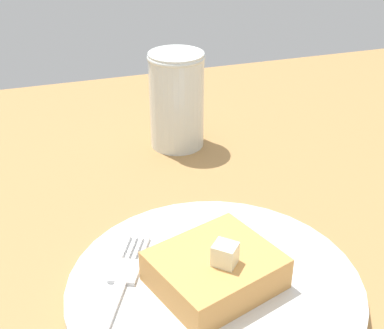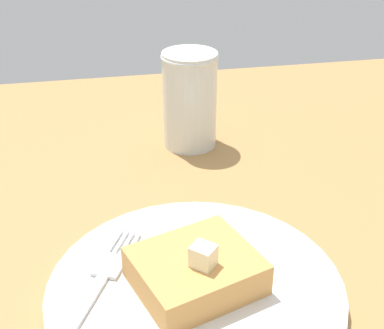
# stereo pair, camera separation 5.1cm
# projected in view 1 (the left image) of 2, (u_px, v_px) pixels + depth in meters

# --- Properties ---
(table_surface) EXTENTS (0.93, 0.93, 0.02)m
(table_surface) POSITION_uv_depth(u_px,v_px,m) (314.00, 244.00, 0.50)
(table_surface) COLOR #A87C47
(table_surface) RESTS_ON ground
(plate) EXTENTS (0.23, 0.23, 0.01)m
(plate) POSITION_uv_depth(u_px,v_px,m) (215.00, 288.00, 0.42)
(plate) COLOR silver
(plate) RESTS_ON table_surface
(toast_slice_center) EXTENTS (0.10, 0.11, 0.03)m
(toast_slice_center) POSITION_uv_depth(u_px,v_px,m) (215.00, 270.00, 0.41)
(toast_slice_center) COLOR #D6974E
(toast_slice_center) RESTS_ON plate
(butter_pat_primary) EXTENTS (0.02, 0.02, 0.02)m
(butter_pat_primary) POSITION_uv_depth(u_px,v_px,m) (225.00, 254.00, 0.39)
(butter_pat_primary) COLOR #F5F1C7
(butter_pat_primary) RESTS_ON toast_slice_center
(fork) EXTENTS (0.15, 0.08, 0.00)m
(fork) POSITION_uv_depth(u_px,v_px,m) (117.00, 292.00, 0.41)
(fork) COLOR silver
(fork) RESTS_ON plate
(syrup_jar) EXTENTS (0.07, 0.07, 0.11)m
(syrup_jar) POSITION_uv_depth(u_px,v_px,m) (177.00, 105.00, 0.63)
(syrup_jar) COLOR #572A0C
(syrup_jar) RESTS_ON table_surface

